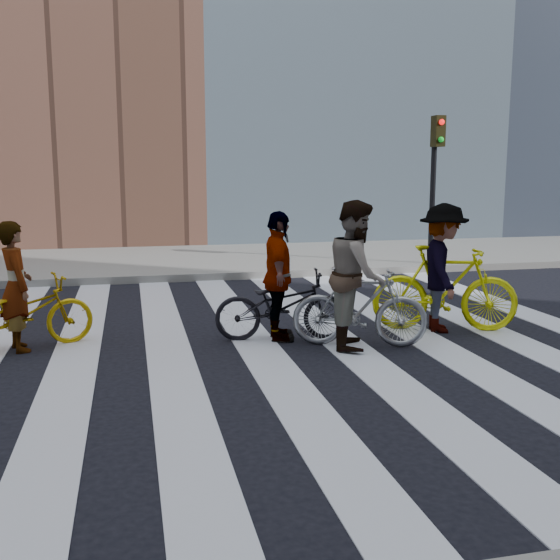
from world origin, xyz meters
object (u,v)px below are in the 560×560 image
object	(u,v)px
traffic_signal	(435,166)
bike_dark_rear	(282,306)
rider_rear	(278,277)
rider_mid	(357,274)
bike_yellow_left	(22,314)
bike_yellow_right	(445,288)
rider_right	(443,268)
rider_left	(16,286)
bike_silver_mid	(360,307)

from	to	relation	value
traffic_signal	bike_dark_rear	bearing A→B (deg)	-131.95
traffic_signal	rider_rear	xyz separation A→B (m)	(-4.62, -5.09, -1.44)
rider_mid	rider_rear	xyz separation A→B (m)	(-0.88, 0.52, -0.08)
bike_yellow_left	rider_mid	xyz separation A→B (m)	(4.04, -0.77, 0.47)
traffic_signal	bike_yellow_right	distance (m)	5.83
bike_dark_rear	rider_rear	bearing A→B (deg)	98.71
traffic_signal	bike_yellow_left	world-z (taller)	traffic_signal
rider_mid	rider_right	world-z (taller)	rider_mid
traffic_signal	rider_left	xyz separation A→B (m)	(-7.84, -4.84, -1.48)
rider_mid	rider_right	bearing A→B (deg)	-50.78
bike_dark_rear	bike_yellow_left	bearing A→B (deg)	94.33
bike_dark_rear	rider_mid	world-z (taller)	rider_mid
rider_rear	rider_left	bearing A→B (deg)	94.33
bike_yellow_left	bike_yellow_right	xyz separation A→B (m)	(5.51, -0.26, 0.14)
bike_yellow_right	rider_mid	xyz separation A→B (m)	(-1.47, -0.51, 0.33)
traffic_signal	rider_rear	world-z (taller)	traffic_signal
traffic_signal	bike_silver_mid	size ratio (longest dim) A/B	1.97
bike_silver_mid	traffic_signal	bearing A→B (deg)	-14.05
traffic_signal	rider_rear	distance (m)	7.02
bike_silver_mid	rider_rear	distance (m)	1.11
bike_dark_rear	rider_rear	world-z (taller)	rider_rear
rider_left	rider_rear	world-z (taller)	rider_rear
traffic_signal	rider_right	world-z (taller)	traffic_signal
bike_dark_rear	bike_silver_mid	bearing A→B (deg)	-112.01
bike_yellow_right	traffic_signal	bearing A→B (deg)	-5.60
bike_silver_mid	rider_left	distance (m)	4.22
rider_rear	bike_yellow_right	bearing A→B (deg)	-81.49
rider_left	rider_mid	xyz separation A→B (m)	(4.09, -0.77, 0.12)
rider_rear	rider_mid	bearing A→B (deg)	-112.01
bike_yellow_left	rider_rear	distance (m)	3.20
bike_yellow_left	rider_right	bearing A→B (deg)	-114.26
rider_right	rider_mid	bearing A→B (deg)	128.39
bike_yellow_left	rider_rear	world-z (taller)	rider_rear
traffic_signal	rider_mid	size ratio (longest dim) A/B	1.81
traffic_signal	bike_yellow_right	size ratio (longest dim) A/B	1.69
traffic_signal	bike_yellow_right	bearing A→B (deg)	-114.10
rider_left	rider_rear	xyz separation A→B (m)	(3.22, -0.25, 0.04)
bike_yellow_right	rider_left	bearing A→B (deg)	105.86
rider_left	rider_rear	distance (m)	3.23
bike_yellow_left	bike_yellow_right	world-z (taller)	bike_yellow_right
bike_yellow_left	bike_yellow_right	size ratio (longest dim) A/B	0.88
rider_left	rider_mid	bearing A→B (deg)	-122.21
bike_yellow_left	rider_right	world-z (taller)	rider_right
traffic_signal	bike_yellow_right	xyz separation A→B (m)	(-2.28, -5.10, -1.69)
traffic_signal	rider_left	size ratio (longest dim) A/B	2.08
bike_silver_mid	bike_dark_rear	distance (m)	1.02
bike_yellow_left	bike_silver_mid	world-z (taller)	bike_silver_mid
traffic_signal	bike_yellow_left	bearing A→B (deg)	-148.14
traffic_signal	bike_dark_rear	distance (m)	7.08
bike_yellow_left	rider_left	distance (m)	0.35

